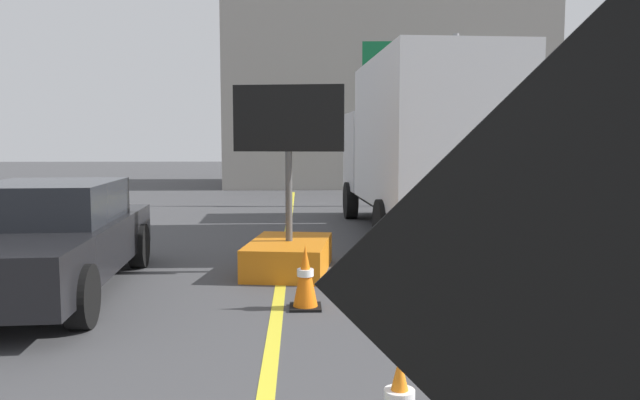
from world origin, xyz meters
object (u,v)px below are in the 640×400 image
pickup_car (45,238)px  traffic_cone_mid_lane (305,277)px  arrow_board_trailer (289,239)px  box_truck (419,143)px  highway_guide_sign (428,89)px  roadwork_sign (630,304)px

pickup_car → traffic_cone_mid_lane: bearing=-14.5°
pickup_car → traffic_cone_mid_lane: size_ratio=6.48×
arrow_board_trailer → traffic_cone_mid_lane: arrow_board_trailer is taller
arrow_board_trailer → pickup_car: bearing=-158.8°
arrow_board_trailer → pickup_car: (-3.02, -1.17, 0.21)m
box_truck → pickup_car: (-5.62, -4.72, -1.16)m
traffic_cone_mid_lane → highway_guide_sign: bearing=71.6°
pickup_car → highway_guide_sign: 12.65m
pickup_car → traffic_cone_mid_lane: pickup_car is taller
box_truck → traffic_cone_mid_lane: 6.22m
box_truck → traffic_cone_mid_lane: bearing=-113.2°
roadwork_sign → highway_guide_sign: (2.89, 16.32, 1.95)m
roadwork_sign → highway_guide_sign: bearing=79.9°
arrow_board_trailer → box_truck: bearing=53.8°
roadwork_sign → pickup_car: roadwork_sign is taller
box_truck → pickup_car: 7.42m
roadwork_sign → arrow_board_trailer: arrow_board_trailer is taller
arrow_board_trailer → highway_guide_sign: size_ratio=0.54×
arrow_board_trailer → highway_guide_sign: highway_guide_sign is taller
arrow_board_trailer → highway_guide_sign: bearing=66.7°
roadwork_sign → arrow_board_trailer: bearing=97.9°
box_truck → traffic_cone_mid_lane: (-2.38, -5.55, -1.50)m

